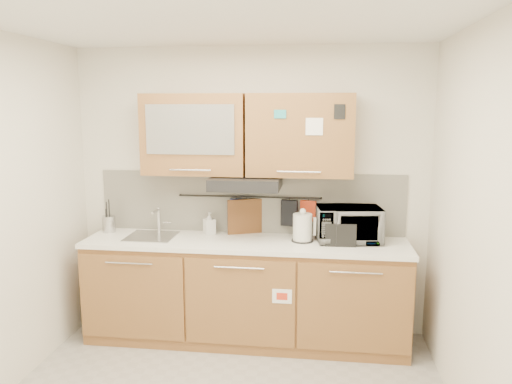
# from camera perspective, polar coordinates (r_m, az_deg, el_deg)

# --- Properties ---
(ceiling) EXTENTS (3.20, 3.20, 0.00)m
(ceiling) POSITION_cam_1_polar(r_m,az_deg,el_deg) (3.08, -4.92, 19.59)
(ceiling) COLOR white
(ceiling) RESTS_ON wall_back
(wall_back) EXTENTS (3.20, 0.00, 3.20)m
(wall_back) POSITION_cam_1_polar(r_m,az_deg,el_deg) (4.58, -0.69, 0.05)
(wall_back) COLOR silver
(wall_back) RESTS_ON ground
(wall_right) EXTENTS (0.00, 3.00, 3.00)m
(wall_right) POSITION_cam_1_polar(r_m,az_deg,el_deg) (3.21, 24.72, -5.09)
(wall_right) COLOR silver
(wall_right) RESTS_ON ground
(base_cabinet) EXTENTS (2.80, 0.64, 0.88)m
(base_cabinet) POSITION_cam_1_polar(r_m,az_deg,el_deg) (4.52, -1.22, -11.85)
(base_cabinet) COLOR olive
(base_cabinet) RESTS_ON floor
(countertop) EXTENTS (2.82, 0.62, 0.04)m
(countertop) POSITION_cam_1_polar(r_m,az_deg,el_deg) (4.36, -1.25, -5.82)
(countertop) COLOR white
(countertop) RESTS_ON base_cabinet
(backsplash) EXTENTS (2.80, 0.02, 0.56)m
(backsplash) POSITION_cam_1_polar(r_m,az_deg,el_deg) (4.58, -0.71, -1.21)
(backsplash) COLOR silver
(backsplash) RESTS_ON countertop
(upper_cabinets) EXTENTS (1.82, 0.37, 0.70)m
(upper_cabinets) POSITION_cam_1_polar(r_m,az_deg,el_deg) (4.34, -1.10, 6.57)
(upper_cabinets) COLOR olive
(upper_cabinets) RESTS_ON wall_back
(range_hood) EXTENTS (0.60, 0.46, 0.10)m
(range_hood) POSITION_cam_1_polar(r_m,az_deg,el_deg) (4.31, -1.16, 1.06)
(range_hood) COLOR black
(range_hood) RESTS_ON upper_cabinets
(sink) EXTENTS (0.42, 0.40, 0.26)m
(sink) POSITION_cam_1_polar(r_m,az_deg,el_deg) (4.58, -11.83, -4.97)
(sink) COLOR silver
(sink) RESTS_ON countertop
(utensil_rail) EXTENTS (1.30, 0.02, 0.02)m
(utensil_rail) POSITION_cam_1_polar(r_m,az_deg,el_deg) (4.53, -0.78, -0.55)
(utensil_rail) COLOR black
(utensil_rail) RESTS_ON backsplash
(utensil_crock) EXTENTS (0.15, 0.15, 0.30)m
(utensil_crock) POSITION_cam_1_polar(r_m,az_deg,el_deg) (4.83, -16.46, -3.48)
(utensil_crock) COLOR #B1B0B5
(utensil_crock) RESTS_ON countertop
(kettle) EXTENTS (0.21, 0.19, 0.29)m
(kettle) POSITION_cam_1_polar(r_m,az_deg,el_deg) (4.33, 5.35, -4.14)
(kettle) COLOR silver
(kettle) RESTS_ON countertop
(toaster) EXTENTS (0.26, 0.16, 0.19)m
(toaster) POSITION_cam_1_polar(r_m,az_deg,el_deg) (4.27, 9.60, -4.66)
(toaster) COLOR black
(toaster) RESTS_ON countertop
(microwave) EXTENTS (0.59, 0.44, 0.30)m
(microwave) POSITION_cam_1_polar(r_m,az_deg,el_deg) (4.38, 10.51, -3.64)
(microwave) COLOR #999999
(microwave) RESTS_ON countertop
(soap_bottle) EXTENTS (0.13, 0.13, 0.21)m
(soap_bottle) POSITION_cam_1_polar(r_m,az_deg,el_deg) (4.58, -5.35, -3.54)
(soap_bottle) COLOR #999999
(soap_bottle) RESTS_ON countertop
(cutting_board) EXTENTS (0.33, 0.16, 0.43)m
(cutting_board) POSITION_cam_1_polar(r_m,az_deg,el_deg) (4.57, -1.10, -3.47)
(cutting_board) COLOR brown
(cutting_board) RESTS_ON utensil_rail
(oven_mitt) EXTENTS (0.11, 0.04, 0.18)m
(oven_mitt) POSITION_cam_1_polar(r_m,az_deg,el_deg) (4.56, -2.25, -1.90)
(oven_mitt) COLOR #204193
(oven_mitt) RESTS_ON utensil_rail
(dark_pouch) EXTENTS (0.16, 0.08, 0.24)m
(dark_pouch) POSITION_cam_1_polar(r_m,az_deg,el_deg) (4.51, 3.82, -2.42)
(dark_pouch) COLOR black
(dark_pouch) RESTS_ON utensil_rail
(pot_holder) EXTENTS (0.15, 0.08, 0.18)m
(pot_holder) POSITION_cam_1_polar(r_m,az_deg,el_deg) (4.50, 5.98, -2.15)
(pot_holder) COLOR #B23117
(pot_holder) RESTS_ON utensil_rail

